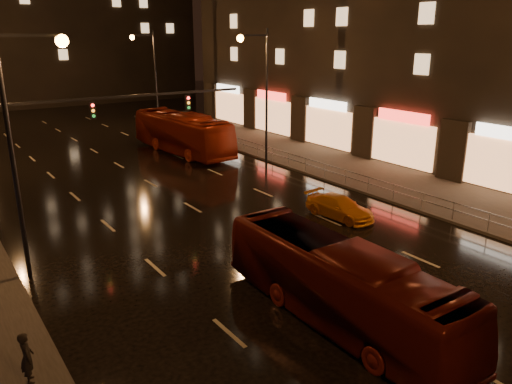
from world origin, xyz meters
TOP-DOWN VIEW (x-y plane):
  - ground at (0.00, 20.00)m, footprint 140.00×140.00m
  - sidewalk_right at (13.50, 15.00)m, footprint 7.00×70.00m
  - traffic_signal at (-5.06, 20.00)m, footprint 15.31×0.32m
  - railing_right at (10.20, 18.00)m, footprint 0.05×56.00m
  - bus_red at (-1.50, 2.49)m, footprint 2.50×10.26m
  - bus_curb at (6.00, 29.07)m, footprint 3.51×12.16m
  - taxi_near at (0.50, 1.02)m, footprint 1.84×3.68m
  - taxi_far at (5.81, 10.00)m, footprint 2.08×4.22m
  - pedestrian_a at (-11.00, 4.99)m, footprint 0.40×0.58m

SIDE VIEW (x-z plane):
  - ground at x=0.00m, z-range 0.00..0.00m
  - sidewalk_right at x=13.50m, z-range 0.00..0.15m
  - taxi_far at x=5.81m, z-range 0.00..1.18m
  - taxi_near at x=0.50m, z-range 0.00..1.21m
  - railing_right at x=10.20m, z-range 0.40..1.40m
  - pedestrian_a at x=-11.00m, z-range 0.15..1.70m
  - bus_red at x=-1.50m, z-range 0.00..2.85m
  - bus_curb at x=6.00m, z-range 0.00..3.35m
  - traffic_signal at x=-5.06m, z-range 1.64..7.84m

